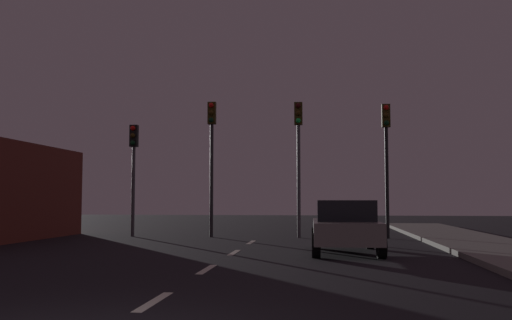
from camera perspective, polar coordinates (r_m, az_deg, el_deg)
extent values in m
plane|color=black|center=(12.83, -4.51, -10.78)|extent=(80.00, 80.00, 0.00)
cube|color=silver|center=(8.60, -10.41, -14.05)|extent=(0.16, 1.60, 0.01)
cube|color=silver|center=(12.24, -5.07, -11.08)|extent=(0.16, 1.60, 0.01)
cube|color=silver|center=(15.96, -2.24, -9.44)|extent=(0.16, 1.60, 0.01)
cube|color=silver|center=(19.71, -0.50, -8.41)|extent=(0.16, 1.60, 0.01)
cylinder|color=#4C4C51|center=(23.27, -12.45, -2.05)|extent=(0.14, 0.14, 4.55)
cube|color=black|center=(23.40, -12.38, 2.42)|extent=(0.32, 0.24, 0.90)
sphere|color=red|center=(23.29, -12.50, 3.20)|extent=(0.20, 0.20, 0.20)
sphere|color=#3F2D0C|center=(23.25, -12.51, 2.47)|extent=(0.20, 0.20, 0.20)
sphere|color=#0C3319|center=(23.22, -12.52, 1.73)|extent=(0.20, 0.20, 0.20)
cylinder|color=#2D2D30|center=(22.43, -4.57, -0.93)|extent=(0.14, 0.14, 5.43)
cube|color=#382D0C|center=(22.67, -4.54, 4.80)|extent=(0.32, 0.24, 0.90)
sphere|color=red|center=(22.56, -4.61, 5.61)|extent=(0.20, 0.20, 0.20)
sphere|color=#3F2D0C|center=(22.51, -4.62, 4.86)|extent=(0.20, 0.20, 0.20)
sphere|color=#0C3319|center=(22.47, -4.62, 4.11)|extent=(0.20, 0.20, 0.20)
cylinder|color=#4C4C51|center=(22.02, 4.39, -0.98)|extent=(0.14, 0.14, 5.35)
cube|color=#382D0C|center=(22.24, 4.36, 4.75)|extent=(0.32, 0.24, 0.90)
sphere|color=#3F0C0C|center=(22.13, 4.34, 5.59)|extent=(0.20, 0.20, 0.20)
sphere|color=#3F2D0C|center=(22.09, 4.34, 4.82)|extent=(0.20, 0.20, 0.20)
sphere|color=#19D84C|center=(22.04, 4.35, 4.05)|extent=(0.20, 0.20, 0.20)
cylinder|color=black|center=(22.14, 13.24, -1.09)|extent=(0.14, 0.14, 5.21)
cube|color=#382D0C|center=(22.35, 13.15, 4.44)|extent=(0.32, 0.24, 0.90)
sphere|color=red|center=(22.24, 13.19, 5.26)|extent=(0.20, 0.20, 0.20)
sphere|color=#3F2D0C|center=(22.19, 13.20, 4.50)|extent=(0.20, 0.20, 0.20)
sphere|color=#0C3319|center=(22.15, 13.21, 3.73)|extent=(0.20, 0.20, 0.20)
cube|color=gray|center=(15.97, 9.12, -7.20)|extent=(1.85, 3.95, 0.58)
cube|color=black|center=(15.75, 9.13, -5.13)|extent=(1.60, 1.79, 0.58)
cylinder|color=black|center=(17.37, 6.09, -7.94)|extent=(0.23, 0.64, 0.64)
cylinder|color=black|center=(17.46, 11.58, -7.86)|extent=(0.23, 0.64, 0.64)
cylinder|color=black|center=(14.56, 6.18, -8.69)|extent=(0.23, 0.64, 0.64)
cylinder|color=black|center=(14.67, 12.73, -8.58)|extent=(0.23, 0.64, 0.64)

